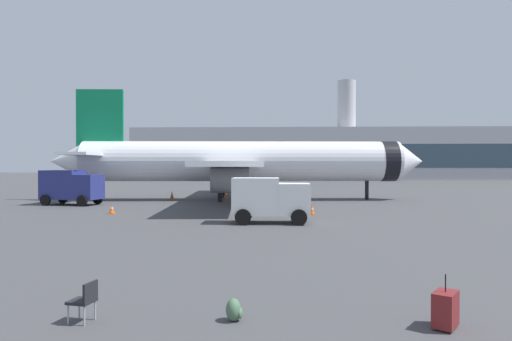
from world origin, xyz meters
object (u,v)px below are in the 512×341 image
object	(u,v)px
cargo_van	(270,198)
gate_chair	(85,299)
service_truck	(71,186)
safety_cone_far	(312,210)
rolling_suitcase	(445,309)
airplane_at_gate	(240,162)
safety_cone_mid	(226,194)
traveller_backpack	(234,310)
safety_cone_near	(172,195)
safety_cone_outer	(112,209)

from	to	relation	value
cargo_van	gate_chair	xyz separation A→B (m)	(-3.72, -16.80, -0.95)
service_truck	safety_cone_far	distance (m)	20.71
service_truck	rolling_suitcase	world-z (taller)	service_truck
airplane_at_gate	cargo_van	world-z (taller)	airplane_at_gate
safety_cone_mid	rolling_suitcase	distance (m)	37.49
traveller_backpack	safety_cone_near	bearing A→B (deg)	104.79
safety_cone_near	safety_cone_far	distance (m)	19.08
safety_cone_far	traveller_backpack	size ratio (longest dim) A/B	1.41
service_truck	safety_cone_outer	size ratio (longest dim) A/B	7.98
safety_cone_near	service_truck	bearing A→B (deg)	-132.66
safety_cone_far	rolling_suitcase	world-z (taller)	rolling_suitcase
cargo_van	rolling_suitcase	world-z (taller)	cargo_van
safety_cone_near	safety_cone_mid	world-z (taller)	safety_cone_mid
cargo_van	safety_cone_outer	xyz separation A→B (m)	(-10.89, 4.70, -1.13)
cargo_van	rolling_suitcase	size ratio (longest dim) A/B	4.00
safety_cone_near	safety_cone_mid	xyz separation A→B (m)	(5.26, 0.86, 0.00)
traveller_backpack	cargo_van	bearing A→B (deg)	88.01
service_truck	airplane_at_gate	bearing A→B (deg)	24.11
safety_cone_outer	gate_chair	bearing A→B (deg)	-71.55
safety_cone_near	safety_cone_far	bearing A→B (deg)	-48.36
safety_cone_near	traveller_backpack	world-z (taller)	safety_cone_near
airplane_at_gate	gate_chair	bearing A→B (deg)	-91.07
safety_cone_outer	traveller_backpack	bearing A→B (deg)	-64.15
airplane_at_gate	rolling_suitcase	distance (m)	35.22
safety_cone_outer	rolling_suitcase	xyz separation A→B (m)	(14.65, -21.54, 0.08)
safety_cone_far	gate_chair	xyz separation A→B (m)	(-6.47, -21.38, 0.16)
safety_cone_near	safety_cone_mid	distance (m)	5.33
service_truck	safety_cone_mid	bearing A→B (deg)	34.36
airplane_at_gate	traveller_backpack	size ratio (longest dim) A/B	74.49
service_truck	safety_cone_far	xyz separation A→B (m)	(19.50, -6.87, -1.27)
service_truck	gate_chair	distance (m)	31.12
safety_cone_near	rolling_suitcase	xyz separation A→B (m)	(13.69, -35.68, 0.01)
rolling_suitcase	safety_cone_far	bearing A→B (deg)	92.71
cargo_van	traveller_backpack	size ratio (longest dim) A/B	9.18
safety_cone_far	airplane_at_gate	bearing A→B (deg)	114.15
safety_cone_near	rolling_suitcase	distance (m)	38.21
safety_cone_mid	safety_cone_far	size ratio (longest dim) A/B	1.16
rolling_suitcase	gate_chair	bearing A→B (deg)	179.72
service_truck	safety_cone_mid	size ratio (longest dim) A/B	6.50
cargo_van	safety_cone_far	size ratio (longest dim) A/B	6.50
airplane_at_gate	safety_cone_outer	world-z (taller)	airplane_at_gate
airplane_at_gate	cargo_van	xyz separation A→B (m)	(3.07, -17.56, -2.21)
safety_cone_near	safety_cone_outer	world-z (taller)	safety_cone_near
rolling_suitcase	safety_cone_near	bearing A→B (deg)	111.00
cargo_van	safety_cone_near	distance (m)	21.32
cargo_van	traveller_backpack	world-z (taller)	cargo_van
rolling_suitcase	airplane_at_gate	bearing A→B (deg)	101.24
safety_cone_mid	service_truck	bearing A→B (deg)	-145.64
airplane_at_gate	safety_cone_outer	distance (m)	15.41
service_truck	gate_chair	bearing A→B (deg)	-65.23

